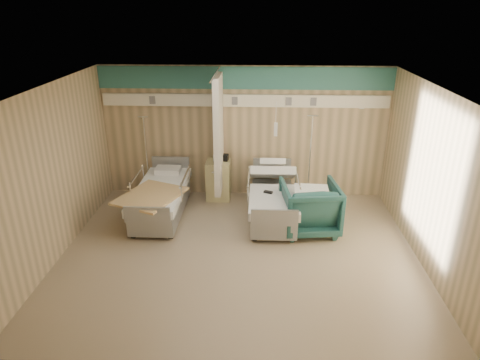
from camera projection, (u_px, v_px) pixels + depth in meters
The scene contains 13 objects.
ground at pixel (239, 253), 7.31m from camera, with size 6.00×5.00×0.00m, color gray.
room_walls at pixel (238, 144), 6.83m from camera, with size 6.04×5.04×2.82m.
bed_right at pixel (273, 204), 8.37m from camera, with size 1.00×2.16×0.63m, color white, non-canonical shape.
bed_left at pixel (161, 202), 8.46m from camera, with size 1.00×2.16×0.63m, color white, non-canonical shape.
bedside_cabinet at pixel (218, 180), 9.20m from camera, with size 0.50×0.48×0.85m, color #CEC181.
visitor_armchair at pixel (309, 207), 7.88m from camera, with size 1.01×1.03×0.94m, color #1F4E4D.
waffle_blanket at pixel (312, 182), 7.68m from camera, with size 0.62×0.55×0.07m, color white.
iv_stand_right at pixel (308, 182), 9.19m from camera, with size 0.33×0.33×1.86m.
iv_stand_left at pixel (149, 181), 9.32m from camera, with size 0.32×0.32×1.80m.
call_remote at pixel (268, 192), 8.07m from camera, with size 0.17×0.07×0.04m, color black.
tan_blanket at pixel (151, 196), 7.91m from camera, with size 0.95×1.20×0.04m, color tan.
toiletry_bag at pixel (222, 157), 9.07m from camera, with size 0.25×0.16×0.13m, color black.
white_cup at pixel (215, 158), 9.05m from camera, with size 0.09×0.09×0.13m, color white.
Camera 1 is at (0.31, -6.26, 3.97)m, focal length 32.00 mm.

